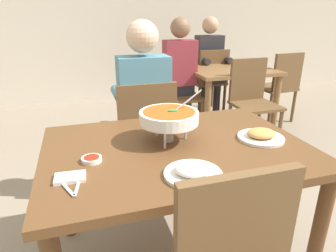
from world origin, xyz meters
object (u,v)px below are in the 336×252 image
object	(u,v)px
chair_bg_left	(179,89)
diner_main	(143,100)
chair_bg_middle	(210,78)
chair_bg_window	(174,81)
dining_table_far	(230,79)
dining_table_main	(177,163)
patron_bg_left	(179,69)
curry_bowl	(169,117)
rice_plate	(193,171)
sauce_dish	(92,159)
chair_bg_right	(280,83)
patron_bg_middle	(210,60)
chair_bg_corner	(252,96)
chair_diner_main	(145,132)
appetizer_plate	(261,135)

from	to	relation	value
chair_bg_left	diner_main	bearing A→B (deg)	-120.24
chair_bg_middle	chair_bg_window	world-z (taller)	same
dining_table_far	chair_bg_left	world-z (taller)	chair_bg_left
dining_table_main	chair_bg_middle	bearing A→B (deg)	61.65
chair_bg_middle	patron_bg_left	distance (m)	0.81
curry_bowl	dining_table_far	xyz separation A→B (m)	(1.34, 1.81, -0.26)
patron_bg_left	chair_bg_left	bearing A→B (deg)	8.65
rice_plate	chair_bg_left	size ratio (longest dim) A/B	0.27
rice_plate	chair_bg_middle	bearing A→B (deg)	63.83
sauce_dish	chair_bg_middle	bearing A→B (deg)	55.05
chair_bg_right	sauce_dish	bearing A→B (deg)	-142.13
diner_main	patron_bg_middle	distance (m)	2.14
chair_bg_middle	chair_bg_window	size ratio (longest dim) A/B	1.00
diner_main	patron_bg_left	world-z (taller)	same
chair_bg_middle	chair_bg_corner	distance (m)	1.01
chair_bg_left	chair_bg_right	size ratio (longest dim) A/B	1.00
chair_bg_left	chair_diner_main	bearing A→B (deg)	-119.55
dining_table_far	chair_bg_corner	bearing A→B (deg)	-89.82
patron_bg_middle	chair_bg_right	bearing A→B (deg)	-42.04
dining_table_main	chair_diner_main	bearing A→B (deg)	90.00
chair_bg_corner	chair_bg_window	bearing A→B (deg)	119.11
sauce_dish	dining_table_far	world-z (taller)	sauce_dish
chair_diner_main	patron_bg_left	world-z (taller)	patron_bg_left
chair_diner_main	patron_bg_middle	xyz separation A→B (m)	(1.31, 1.72, 0.24)
curry_bowl	chair_bg_right	size ratio (longest dim) A/B	0.37
appetizer_plate	dining_table_far	xyz separation A→B (m)	(0.87, 1.93, -0.15)
chair_diner_main	appetizer_plate	xyz separation A→B (m)	(0.45, -0.80, 0.23)
curry_bowl	chair_bg_left	world-z (taller)	curry_bowl
appetizer_plate	patron_bg_left	bearing A→B (deg)	83.48
dining_table_main	patron_bg_middle	world-z (taller)	patron_bg_middle
chair_diner_main	sauce_dish	world-z (taller)	chair_diner_main
curry_bowl	chair_bg_middle	size ratio (longest dim) A/B	0.37
rice_plate	chair_bg_right	xyz separation A→B (m)	(2.04, 2.13, -0.23)
chair_bg_middle	curry_bowl	bearing A→B (deg)	-119.41
chair_bg_corner	patron_bg_middle	bearing A→B (deg)	90.58
rice_plate	chair_bg_left	xyz separation A→B (m)	(0.71, 2.24, -0.23)
chair_bg_window	dining_table_main	bearing A→B (deg)	-107.96
chair_bg_left	chair_bg_corner	xyz separation A→B (m)	(0.64, -0.55, 0.00)
appetizer_plate	chair_bg_middle	size ratio (longest dim) A/B	0.27
chair_bg_window	diner_main	bearing A→B (deg)	-115.70
sauce_dish	dining_table_far	distance (m)	2.60
appetizer_plate	chair_diner_main	bearing A→B (deg)	119.43
chair_bg_left	chair_bg_right	distance (m)	1.33
diner_main	chair_bg_middle	xyz separation A→B (m)	(1.30, 1.63, -0.24)
chair_diner_main	chair_bg_right	bearing A→B (deg)	28.58
sauce_dish	dining_table_far	bearing A→B (deg)	48.05
chair_bg_right	patron_bg_middle	distance (m)	0.97
dining_table_far	chair_bg_left	bearing A→B (deg)	174.65
chair_bg_left	patron_bg_left	distance (m)	0.24
dining_table_far	chair_bg_right	bearing A→B (deg)	-3.69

